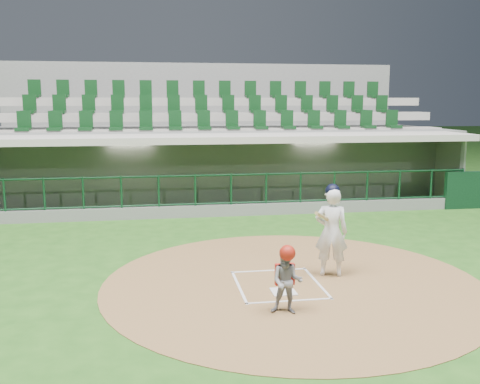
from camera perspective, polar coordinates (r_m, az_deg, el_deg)
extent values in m
plane|color=#204E16|center=(10.47, 3.74, -9.36)|extent=(120.00, 120.00, 0.00)
cylinder|color=brown|center=(10.36, 5.63, -9.58)|extent=(7.20, 7.20, 0.01)
cube|color=silver|center=(9.82, 4.66, -10.54)|extent=(0.43, 0.43, 0.02)
cube|color=white|center=(10.05, -0.11, -10.06)|extent=(0.05, 1.80, 0.01)
cube|color=silver|center=(10.38, 8.21, -9.52)|extent=(0.05, 1.80, 0.01)
cube|color=white|center=(10.98, 3.10, -8.36)|extent=(1.55, 0.05, 0.01)
cube|color=silver|center=(9.42, 5.32, -11.50)|extent=(1.55, 0.05, 0.01)
cube|color=gray|center=(17.74, -1.65, -3.26)|extent=(15.00, 3.00, 0.10)
cube|color=gray|center=(19.05, -2.30, 1.91)|extent=(15.00, 0.20, 2.70)
cube|color=#A3A091|center=(18.90, -2.26, 2.62)|extent=(13.50, 0.04, 0.90)
cube|color=slate|center=(19.88, 20.30, 1.64)|extent=(0.20, 3.00, 2.70)
cube|color=#A9A399|center=(17.08, -1.59, 5.91)|extent=(15.40, 3.50, 0.20)
cube|color=slate|center=(16.09, -0.95, -2.04)|extent=(15.00, 0.15, 0.40)
cube|color=black|center=(15.85, -0.96, 3.54)|extent=(15.00, 0.01, 0.95)
cube|color=brown|center=(18.70, -2.07, -1.73)|extent=(12.75, 0.40, 0.45)
cube|color=white|center=(17.21, -11.69, 5.31)|extent=(1.30, 0.35, 0.04)
cube|color=white|center=(17.97, 7.88, 5.60)|extent=(1.30, 0.35, 0.04)
cube|color=black|center=(18.71, 23.44, 0.21)|extent=(1.80, 0.18, 1.20)
imported|color=maroon|center=(18.24, -17.66, -0.74)|extent=(1.13, 0.88, 1.53)
imported|color=#A3111C|center=(18.35, -5.03, 0.13)|extent=(1.10, 0.63, 1.78)
imported|color=maroon|center=(18.27, -0.49, -0.23)|extent=(0.89, 0.76, 1.55)
imported|color=maroon|center=(19.06, 9.63, 0.35)|extent=(1.70, 1.11, 1.75)
cube|color=slate|center=(20.64, -2.85, 3.34)|extent=(17.00, 6.50, 2.50)
cube|color=gray|center=(19.06, -2.38, 6.30)|extent=(16.60, 0.95, 0.30)
cube|color=gray|center=(19.98, -2.72, 8.02)|extent=(16.60, 0.95, 0.30)
cube|color=gray|center=(20.92, -3.02, 9.60)|extent=(16.60, 0.95, 0.30)
cube|color=slate|center=(23.87, -3.76, 7.49)|extent=(17.00, 0.25, 5.05)
imported|color=white|center=(10.60, 9.71, -4.24)|extent=(0.73, 0.59, 1.75)
sphere|color=black|center=(10.44, 9.84, 0.11)|extent=(0.28, 0.28, 0.28)
cylinder|color=#A08449|center=(10.21, 8.89, -2.66)|extent=(0.58, 0.79, 0.39)
imported|color=gray|center=(8.74, 5.03, -9.52)|extent=(0.61, 0.54, 1.06)
sphere|color=#A11E11|center=(8.60, 5.08, -6.49)|extent=(0.26, 0.26, 0.26)
cube|color=#B51B13|center=(8.86, 4.80, -8.73)|extent=(0.32, 0.10, 0.35)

